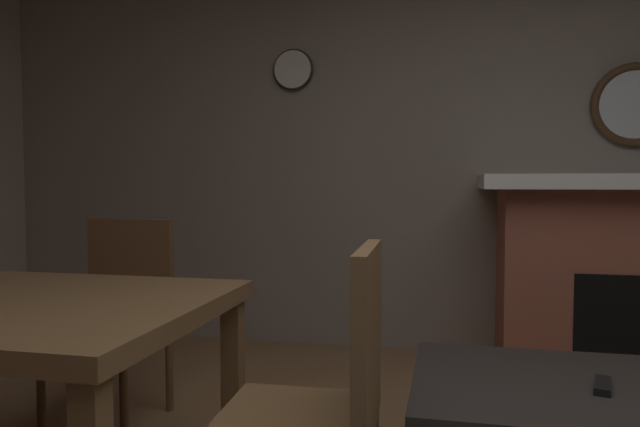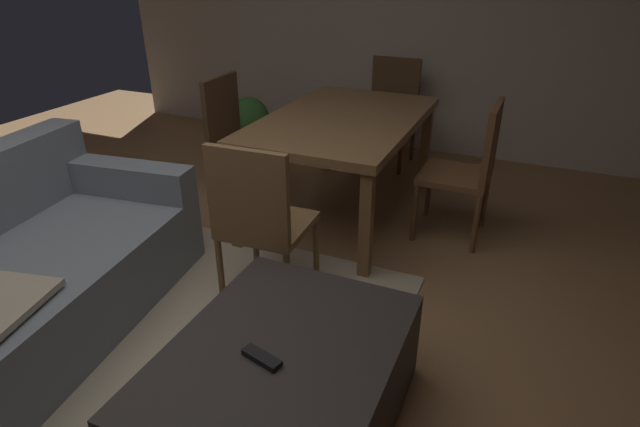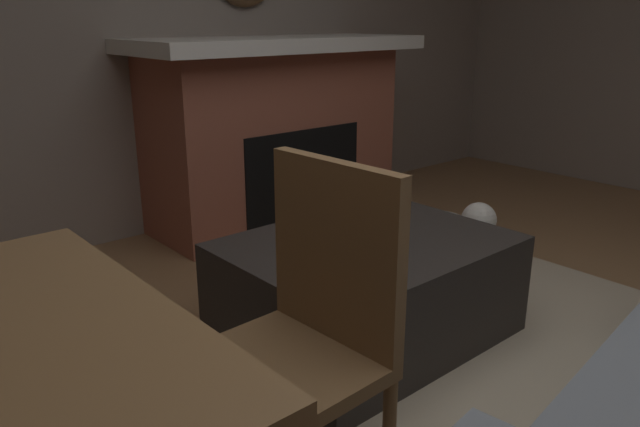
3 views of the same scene
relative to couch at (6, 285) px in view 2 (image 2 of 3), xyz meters
name	(u,v)px [view 2 (image 2 of 3)]	position (x,y,z in m)	size (l,w,h in m)	color
floor	(161,345)	(0.21, -0.72, -0.30)	(8.24, 8.24, 0.00)	olive
wall_right_window_side	(382,1)	(3.65, -0.72, 1.06)	(0.12, 5.68, 2.72)	#B2A59B
area_rug	(144,376)	(0.01, -0.78, -0.29)	(2.60, 2.00, 0.01)	tan
couch	(6,285)	(0.00, 0.00, 0.00)	(2.02, 1.20, 0.83)	slate
ottoman_coffee_table	(283,391)	(0.01, -1.51, -0.09)	(1.08, 0.82, 0.43)	#2D2826
tv_remote	(262,358)	(-0.07, -1.47, 0.14)	(0.05, 0.16, 0.02)	black
dining_table	(343,127)	(1.95, -1.00, 0.37)	(1.61, 1.00, 0.74)	brown
dining_chair_south	(471,165)	(1.95, -1.89, 0.22)	(0.45, 0.45, 0.93)	brown
dining_chair_east	(391,106)	(3.15, -1.00, 0.22)	(0.45, 0.45, 0.93)	#513823
dining_chair_north	(235,131)	(1.95, -0.10, 0.22)	(0.44, 0.44, 0.93)	#513823
dining_chair_west	(259,217)	(0.76, -1.00, 0.22)	(0.46, 0.46, 0.93)	brown
potted_plant	(250,121)	(2.92, 0.36, -0.02)	(0.39, 0.39, 0.51)	beige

